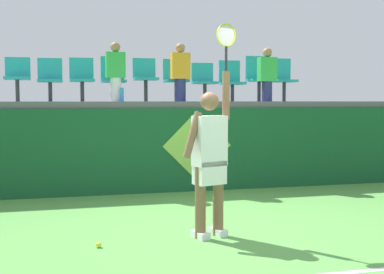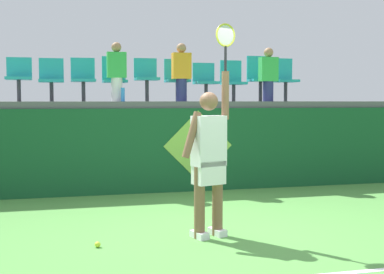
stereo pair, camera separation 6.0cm
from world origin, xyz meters
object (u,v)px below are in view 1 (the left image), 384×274
object	(u,v)px
water_bottle	(122,95)
stadium_chair_3	(113,77)
stadium_chair_8	(258,76)
tennis_ball	(99,245)
stadium_chair_4	(145,76)
stadium_chair_6	(204,80)
stadium_chair_0	(17,76)
stadium_chair_5	(175,77)
tennis_player	(210,156)
stadium_chair_2	(82,77)
spectator_0	(116,71)
spectator_2	(267,74)
stadium_chair_7	(231,79)
stadium_chair_9	(283,77)
spectator_1	(180,71)
stadium_chair_1	(50,77)

from	to	relation	value
water_bottle	stadium_chair_3	distance (m)	0.71
stadium_chair_8	tennis_ball	bearing A→B (deg)	-130.85
stadium_chair_4	stadium_chair_6	size ratio (longest dim) A/B	1.09
tennis_ball	stadium_chair_0	bearing A→B (deg)	105.14
stadium_chair_5	stadium_chair_8	distance (m)	1.70
tennis_player	stadium_chair_2	size ratio (longest dim) A/B	3.15
stadium_chair_5	stadium_chair_3	bearing A→B (deg)	179.75
stadium_chair_8	spectator_0	size ratio (longest dim) A/B	0.86
stadium_chair_8	spectator_2	xyz separation A→B (m)	(0.00, -0.48, 0.02)
stadium_chair_7	water_bottle	bearing A→B (deg)	-164.65
stadium_chair_4	stadium_chair_9	world-z (taller)	stadium_chair_9
stadium_chair_2	spectator_1	distance (m)	1.82
stadium_chair_8	spectator_0	bearing A→B (deg)	-171.78
stadium_chair_1	stadium_chair_7	world-z (taller)	stadium_chair_7
stadium_chair_1	spectator_0	world-z (taller)	spectator_0
stadium_chair_2	spectator_0	xyz separation A→B (m)	(0.57, -0.41, 0.09)
tennis_player	stadium_chair_8	distance (m)	4.63
stadium_chair_3	stadium_chair_9	world-z (taller)	stadium_chair_9
stadium_chair_6	spectator_0	bearing A→B (deg)	-166.96
tennis_ball	stadium_chair_8	bearing A→B (deg)	49.15
spectator_1	stadium_chair_1	bearing A→B (deg)	169.84
stadium_chair_3	stadium_chair_8	bearing A→B (deg)	0.02
tennis_player	spectator_0	world-z (taller)	spectator_0
tennis_player	stadium_chair_9	world-z (taller)	tennis_player
stadium_chair_3	stadium_chair_7	distance (m)	2.33
stadium_chair_0	tennis_ball	bearing A→B (deg)	-74.86
spectator_1	stadium_chair_6	bearing A→B (deg)	35.99
tennis_ball	stadium_chair_1	xyz separation A→B (m)	(-0.53, 4.05, 2.03)
tennis_ball	spectator_0	xyz separation A→B (m)	(0.61, 3.64, 2.14)
stadium_chair_0	stadium_chair_4	distance (m)	2.31
water_bottle	stadium_chair_5	size ratio (longest dim) A/B	0.30
tennis_ball	water_bottle	distance (m)	3.90
stadium_chair_9	stadium_chair_0	bearing A→B (deg)	-179.90
stadium_chair_0	stadium_chair_7	distance (m)	4.04
stadium_chair_0	stadium_chair_7	bearing A→B (deg)	0.14
tennis_ball	spectator_0	distance (m)	4.26
tennis_player	spectator_0	size ratio (longest dim) A/B	2.41
stadium_chair_7	spectator_2	bearing A→B (deg)	-40.29
water_bottle	stadium_chair_4	world-z (taller)	stadium_chair_4
stadium_chair_3	spectator_2	bearing A→B (deg)	-9.39
spectator_1	spectator_2	bearing A→B (deg)	-1.86
stadium_chair_8	tennis_player	bearing A→B (deg)	-119.03
spectator_1	stadium_chair_5	bearing A→B (deg)	90.00
tennis_ball	spectator_2	distance (m)	5.44
tennis_player	spectator_2	bearing A→B (deg)	57.68
stadium_chair_2	stadium_chair_7	xyz separation A→B (m)	(2.91, 0.00, -0.01)
spectator_0	stadium_chair_9	bearing A→B (deg)	6.89
stadium_chair_9	spectator_1	bearing A→B (deg)	-169.36
stadium_chair_1	stadium_chair_9	bearing A→B (deg)	0.05
water_bottle	stadium_chair_7	distance (m)	2.35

